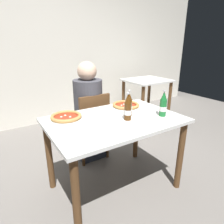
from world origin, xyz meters
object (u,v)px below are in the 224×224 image
Objects in this scene: beer_bottle_center at (128,109)px; pizza_marinara_far at (126,106)px; diner_seated at (89,114)px; chair_behind_table at (91,123)px; beer_bottle_right at (163,105)px; napkin_with_cutlery at (104,124)px; dining_table_main at (115,130)px; beer_bottle_left at (128,105)px; pizza_margherita_near at (66,117)px; dining_table_background at (147,88)px.

pizza_marinara_far is at bearing 56.40° from beer_bottle_center.
beer_bottle_center is at bearing -87.43° from diner_seated.
beer_bottle_right reaches higher than chair_behind_table.
chair_behind_table is 4.00× the size of napkin_with_cutlery.
pizza_marinara_far is at bearing 109.48° from beer_bottle_right.
beer_bottle_left is (0.15, 0.00, 0.22)m from dining_table_main.
chair_behind_table is 2.84× the size of pizza_margherita_near.
beer_bottle_right is at bearing -22.56° from dining_table_main.
diner_seated is at bearing 113.89° from beer_bottle_right.
beer_bottle_center is at bearing -136.62° from dining_table_background.
dining_table_main is at bearing -94.34° from diner_seated.
beer_bottle_right is (0.27, -0.18, 0.00)m from beer_bottle_left.
chair_behind_table is 2.75× the size of pizza_marinara_far.
pizza_margherita_near is at bearing 40.68° from chair_behind_table.
beer_bottle_center is at bearing -129.54° from beer_bottle_left.
pizza_margherita_near is (-0.43, -0.39, 0.29)m from chair_behind_table.
diner_seated is 0.79m from beer_bottle_center.
dining_table_main is 0.66m from diner_seated.
beer_bottle_center reaches higher than pizza_marinara_far.
beer_bottle_center is 0.35m from beer_bottle_right.
beer_bottle_left reaches higher than pizza_margherita_near.
chair_behind_table is at bearing 120.32° from pizza_marinara_far.
diner_seated is 0.76m from napkin_with_cutlery.
pizza_marinara_far is (0.28, 0.22, 0.14)m from dining_table_main.
beer_bottle_center is at bearing 164.17° from beer_bottle_right.
pizza_margherita_near is at bearing 149.50° from dining_table_main.
dining_table_background is at bearing 39.06° from napkin_with_cutlery.
dining_table_background is 3.24× the size of beer_bottle_center.
pizza_marinara_far is at bearing 118.97° from chair_behind_table.
beer_bottle_center is at bearing -123.60° from pizza_marinara_far.
pizza_margherita_near is 0.66m from pizza_marinara_far.
pizza_margherita_near is at bearing 129.57° from napkin_with_cutlery.
pizza_margherita_near is 0.58m from beer_bottle_left.
beer_bottle_right is at bearing 113.77° from chair_behind_table.
chair_behind_table reaches higher than pizza_margherita_near.
pizza_margherita_near is 0.97× the size of pizza_marinara_far.
pizza_marinara_far is 1.25× the size of beer_bottle_left.
pizza_margherita_near is at bearing 179.64° from pizza_marinara_far.
dining_table_main is 0.25m from beer_bottle_center.
pizza_margherita_near is 0.56m from beer_bottle_center.
beer_bottle_center is 1.16× the size of napkin_with_cutlery.
beer_bottle_left and beer_bottle_right have the same top height.
dining_table_main is 4.86× the size of beer_bottle_right.
dining_table_background is 2.68× the size of pizza_margherita_near.
diner_seated reaches higher than napkin_with_cutlery.
beer_bottle_right is at bearing -15.83° from beer_bottle_center.
pizza_marinara_far reaches higher than dining_table_background.
diner_seated is at bearing 92.57° from beer_bottle_center.
chair_behind_table is 0.11m from diner_seated.
dining_table_main is at bearing 21.73° from napkin_with_cutlery.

